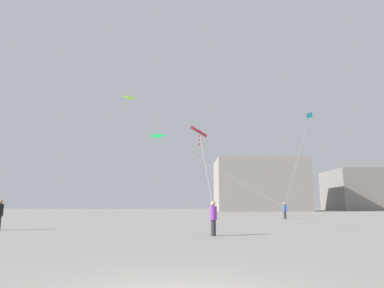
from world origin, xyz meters
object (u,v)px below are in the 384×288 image
(kite_emerald_delta, at_px, (160,137))
(building_left_hall, at_px, (259,185))
(kite_crimson_delta, at_px, (200,132))
(building_centre_hall, at_px, (374,190))
(kite_lime_delta, at_px, (126,100))
(person_in_purple, at_px, (213,217))
(kite_cyan_delta, at_px, (308,118))
(person_in_blue, at_px, (285,210))

(kite_emerald_delta, distance_m, building_left_hall, 53.47)
(kite_crimson_delta, distance_m, building_centre_hall, 97.31)
(building_centre_hall, bearing_deg, kite_lime_delta, -131.89)
(kite_crimson_delta, height_order, building_centre_hall, building_centre_hall)
(kite_emerald_delta, distance_m, building_centre_hall, 83.03)
(person_in_purple, relative_size, kite_lime_delta, 0.12)
(kite_cyan_delta, height_order, building_centre_hall, kite_cyan_delta)
(kite_lime_delta, xyz_separation_m, kite_crimson_delta, (7.53, -15.03, -6.83))
(person_in_purple, xyz_separation_m, kite_crimson_delta, (-0.65, 1.26, 4.59))
(person_in_purple, xyz_separation_m, building_left_hall, (15.83, 72.15, 5.77))
(kite_crimson_delta, relative_size, kite_emerald_delta, 0.30)
(kite_emerald_delta, bearing_deg, person_in_blue, -10.70)
(person_in_blue, distance_m, building_left_hall, 52.45)
(person_in_blue, height_order, kite_emerald_delta, kite_emerald_delta)
(kite_cyan_delta, relative_size, kite_lime_delta, 0.80)
(person_in_blue, relative_size, kite_lime_delta, 0.13)
(person_in_purple, distance_m, kite_crimson_delta, 4.81)
(kite_lime_delta, bearing_deg, kite_emerald_delta, 67.99)
(kite_lime_delta, relative_size, building_left_hall, 0.59)
(kite_crimson_delta, xyz_separation_m, building_left_hall, (16.48, 70.89, 1.18))
(kite_cyan_delta, bearing_deg, building_left_hall, 86.33)
(kite_cyan_delta, height_order, kite_crimson_delta, kite_cyan_delta)
(building_left_hall, bearing_deg, person_in_blue, -97.69)
(building_centre_hall, bearing_deg, kite_cyan_delta, -122.59)
(kite_crimson_delta, height_order, building_left_hall, building_left_hall)
(kite_lime_delta, height_order, kite_emerald_delta, kite_lime_delta)
(kite_crimson_delta, relative_size, building_centre_hall, 0.18)
(kite_cyan_delta, distance_m, kite_emerald_delta, 18.16)
(kite_lime_delta, distance_m, kite_crimson_delta, 18.15)
(building_left_hall, height_order, building_centre_hall, building_left_hall)
(person_in_blue, distance_m, kite_lime_delta, 20.90)
(person_in_blue, bearing_deg, kite_crimson_delta, 1.38)
(person_in_blue, distance_m, kite_emerald_delta, 16.97)
(person_in_purple, bearing_deg, kite_crimson_delta, 88.86)
(kite_cyan_delta, distance_m, building_left_hall, 50.65)
(person_in_purple, relative_size, kite_crimson_delta, 0.37)
(person_in_purple, relative_size, building_centre_hall, 0.07)
(person_in_purple, height_order, person_in_blue, person_in_blue)
(person_in_blue, relative_size, kite_emerald_delta, 0.12)
(person_in_purple, xyz_separation_m, kite_emerald_delta, (-5.39, 23.17, 8.88))
(building_left_hall, relative_size, building_centre_hall, 0.91)
(person_in_purple, xyz_separation_m, person_in_blue, (8.86, 20.48, 0.07))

